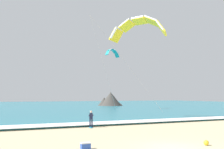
{
  "coord_description": "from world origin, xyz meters",
  "views": [
    {
      "loc": [
        -9.97,
        -13.39,
        3.18
      ],
      "look_at": [
        3.32,
        16.66,
        5.89
      ],
      "focal_mm": 41.77,
      "sensor_mm": 36.0,
      "label": 1
    }
  ],
  "objects_px": {
    "kite_distant": "(112,52)",
    "beach_ball": "(206,143)",
    "kitesurfer": "(91,118)",
    "kite_primary": "(138,26)",
    "cooler_box": "(86,146)",
    "surfboard": "(91,127)"
  },
  "relations": [
    {
      "from": "beach_ball",
      "to": "kitesurfer",
      "type": "bearing_deg",
      "value": 106.68
    },
    {
      "from": "kite_distant",
      "to": "cooler_box",
      "type": "bearing_deg",
      "value": -115.93
    },
    {
      "from": "beach_ball",
      "to": "cooler_box",
      "type": "bearing_deg",
      "value": 165.06
    },
    {
      "from": "surfboard",
      "to": "kite_distant",
      "type": "distance_m",
      "value": 36.8
    },
    {
      "from": "surfboard",
      "to": "cooler_box",
      "type": "height_order",
      "value": "cooler_box"
    },
    {
      "from": "surfboard",
      "to": "kite_distant",
      "type": "xyz_separation_m",
      "value": [
        15.8,
        30.35,
        13.55
      ]
    },
    {
      "from": "kite_distant",
      "to": "beach_ball",
      "type": "height_order",
      "value": "kite_distant"
    },
    {
      "from": "kite_primary",
      "to": "cooler_box",
      "type": "bearing_deg",
      "value": -129.07
    },
    {
      "from": "cooler_box",
      "to": "beach_ball",
      "type": "distance_m",
      "value": 7.76
    },
    {
      "from": "kitesurfer",
      "to": "kite_distant",
      "type": "bearing_deg",
      "value": 62.5
    },
    {
      "from": "kitesurfer",
      "to": "beach_ball",
      "type": "distance_m",
      "value": 12.66
    },
    {
      "from": "beach_ball",
      "to": "kite_primary",
      "type": "bearing_deg",
      "value": 74.1
    },
    {
      "from": "surfboard",
      "to": "beach_ball",
      "type": "height_order",
      "value": "beach_ball"
    },
    {
      "from": "surfboard",
      "to": "beach_ball",
      "type": "relative_size",
      "value": 4.36
    },
    {
      "from": "kite_distant",
      "to": "beach_ball",
      "type": "relative_size",
      "value": 13.84
    },
    {
      "from": "kite_distant",
      "to": "cooler_box",
      "type": "xyz_separation_m",
      "value": [
        -19.66,
        -40.44,
        -13.37
      ]
    },
    {
      "from": "kite_primary",
      "to": "cooler_box",
      "type": "distance_m",
      "value": 23.34
    },
    {
      "from": "cooler_box",
      "to": "beach_ball",
      "type": "xyz_separation_m",
      "value": [
        7.5,
        -2.0,
        -0.03
      ]
    },
    {
      "from": "kitesurfer",
      "to": "kite_distant",
      "type": "xyz_separation_m",
      "value": [
        15.79,
        30.34,
        12.63
      ]
    },
    {
      "from": "cooler_box",
      "to": "kitesurfer",
      "type": "bearing_deg",
      "value": 69.03
    },
    {
      "from": "kitesurfer",
      "to": "kite_distant",
      "type": "relative_size",
      "value": 0.36
    },
    {
      "from": "surfboard",
      "to": "kitesurfer",
      "type": "xyz_separation_m",
      "value": [
        0.01,
        0.02,
        0.91
      ]
    }
  ]
}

